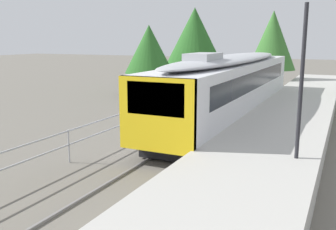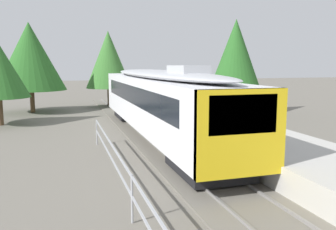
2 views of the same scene
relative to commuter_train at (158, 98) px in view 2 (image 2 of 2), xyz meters
name	(u,v)px [view 2 (image 2 of 2)]	position (x,y,z in m)	size (l,w,h in m)	color
ground_plane	(136,206)	(-3.00, -8.60, -2.14)	(160.00, 160.00, 0.00)	#6B665B
track_rails	(233,194)	(0.00, -8.60, -2.11)	(3.20, 60.00, 0.14)	#6B665B
commuter_train	(158,98)	(0.00, 0.00, 0.00)	(2.82, 18.39, 3.74)	silver
station_platform	(323,171)	(3.25, -8.60, -1.69)	(3.90, 60.00, 0.90)	#B7B5AD
tree_behind_station_far	(108,60)	(-0.61, 15.16, 2.21)	(4.22, 4.22, 6.98)	brown
tree_distant_left	(236,55)	(8.11, 6.95, 2.53)	(3.95, 3.95, 7.36)	brown
tree_distant_centre	(30,56)	(-7.21, 12.86, 2.42)	(5.56, 5.56, 7.29)	brown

